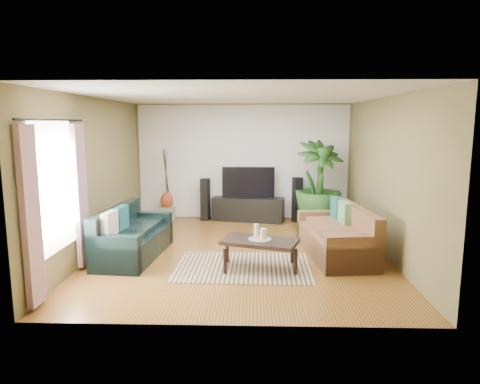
{
  "coord_description": "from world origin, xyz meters",
  "views": [
    {
      "loc": [
        0.22,
        -7.27,
        2.26
      ],
      "look_at": [
        0.0,
        0.2,
        1.05
      ],
      "focal_mm": 32.0,
      "sensor_mm": 36.0,
      "label": 1
    }
  ],
  "objects_px": {
    "sofa_right": "(336,232)",
    "pedestal": "(167,213)",
    "television": "(248,182)",
    "speaker_left": "(205,200)",
    "sofa_left": "(134,232)",
    "tv_stand": "(248,209)",
    "coffee_table": "(260,254)",
    "vase": "(167,201)",
    "side_table": "(125,225)",
    "speaker_right": "(297,200)",
    "potted_plant": "(318,183)"
  },
  "relations": [
    {
      "from": "sofa_right",
      "to": "sofa_left",
      "type": "bearing_deg",
      "value": -93.75
    },
    {
      "from": "sofa_left",
      "to": "sofa_right",
      "type": "bearing_deg",
      "value": -82.23
    },
    {
      "from": "television",
      "to": "vase",
      "type": "distance_m",
      "value": 1.96
    },
    {
      "from": "sofa_left",
      "to": "coffee_table",
      "type": "height_order",
      "value": "sofa_left"
    },
    {
      "from": "sofa_right",
      "to": "speaker_right",
      "type": "xyz_separation_m",
      "value": [
        -0.4,
        2.55,
        0.09
      ]
    },
    {
      "from": "sofa_left",
      "to": "vase",
      "type": "relative_size",
      "value": 4.63
    },
    {
      "from": "sofa_right",
      "to": "side_table",
      "type": "relative_size",
      "value": 3.39
    },
    {
      "from": "sofa_left",
      "to": "pedestal",
      "type": "bearing_deg",
      "value": 5.07
    },
    {
      "from": "tv_stand",
      "to": "potted_plant",
      "type": "height_order",
      "value": "potted_plant"
    },
    {
      "from": "coffee_table",
      "to": "speaker_left",
      "type": "bearing_deg",
      "value": 128.6
    },
    {
      "from": "sofa_right",
      "to": "television",
      "type": "height_order",
      "value": "television"
    },
    {
      "from": "tv_stand",
      "to": "television",
      "type": "height_order",
      "value": "television"
    },
    {
      "from": "speaker_left",
      "to": "vase",
      "type": "relative_size",
      "value": 2.44
    },
    {
      "from": "pedestal",
      "to": "vase",
      "type": "height_order",
      "value": "vase"
    },
    {
      "from": "television",
      "to": "side_table",
      "type": "relative_size",
      "value": 2.05
    },
    {
      "from": "speaker_left",
      "to": "speaker_right",
      "type": "bearing_deg",
      "value": 13.42
    },
    {
      "from": "tv_stand",
      "to": "speaker_right",
      "type": "relative_size",
      "value": 1.6
    },
    {
      "from": "sofa_left",
      "to": "television",
      "type": "height_order",
      "value": "television"
    },
    {
      "from": "speaker_left",
      "to": "vase",
      "type": "distance_m",
      "value": 0.91
    },
    {
      "from": "side_table",
      "to": "speaker_right",
      "type": "bearing_deg",
      "value": 25.36
    },
    {
      "from": "tv_stand",
      "to": "pedestal",
      "type": "bearing_deg",
      "value": -169.0
    },
    {
      "from": "coffee_table",
      "to": "speaker_right",
      "type": "distance_m",
      "value": 3.39
    },
    {
      "from": "pedestal",
      "to": "speaker_left",
      "type": "bearing_deg",
      "value": 0.0
    },
    {
      "from": "coffee_table",
      "to": "tv_stand",
      "type": "xyz_separation_m",
      "value": [
        -0.22,
        3.33,
        0.04
      ]
    },
    {
      "from": "television",
      "to": "side_table",
      "type": "xyz_separation_m",
      "value": [
        -2.37,
        -1.73,
        -0.61
      ]
    },
    {
      "from": "potted_plant",
      "to": "side_table",
      "type": "relative_size",
      "value": 3.2
    },
    {
      "from": "tv_stand",
      "to": "speaker_left",
      "type": "height_order",
      "value": "speaker_left"
    },
    {
      "from": "coffee_table",
      "to": "speaker_right",
      "type": "relative_size",
      "value": 1.11
    },
    {
      "from": "tv_stand",
      "to": "speaker_left",
      "type": "relative_size",
      "value": 1.66
    },
    {
      "from": "speaker_right",
      "to": "pedestal",
      "type": "relative_size",
      "value": 3.25
    },
    {
      "from": "speaker_right",
      "to": "side_table",
      "type": "height_order",
      "value": "speaker_right"
    },
    {
      "from": "television",
      "to": "side_table",
      "type": "height_order",
      "value": "television"
    },
    {
      "from": "tv_stand",
      "to": "pedestal",
      "type": "height_order",
      "value": "tv_stand"
    },
    {
      "from": "sofa_left",
      "to": "speaker_right",
      "type": "relative_size",
      "value": 1.82
    },
    {
      "from": "side_table",
      "to": "potted_plant",
      "type": "bearing_deg",
      "value": 18.64
    },
    {
      "from": "television",
      "to": "tv_stand",
      "type": "bearing_deg",
      "value": 0.0
    },
    {
      "from": "sofa_right",
      "to": "pedestal",
      "type": "height_order",
      "value": "sofa_right"
    },
    {
      "from": "coffee_table",
      "to": "tv_stand",
      "type": "relative_size",
      "value": 0.69
    },
    {
      "from": "coffee_table",
      "to": "potted_plant",
      "type": "distance_m",
      "value": 3.28
    },
    {
      "from": "sofa_left",
      "to": "tv_stand",
      "type": "distance_m",
      "value": 3.38
    },
    {
      "from": "television",
      "to": "speaker_left",
      "type": "distance_m",
      "value": 1.08
    },
    {
      "from": "coffee_table",
      "to": "television",
      "type": "height_order",
      "value": "television"
    },
    {
      "from": "television",
      "to": "speaker_left",
      "type": "relative_size",
      "value": 1.22
    },
    {
      "from": "coffee_table",
      "to": "television",
      "type": "distance_m",
      "value": 3.4
    },
    {
      "from": "vase",
      "to": "side_table",
      "type": "height_order",
      "value": "vase"
    },
    {
      "from": "sofa_right",
      "to": "pedestal",
      "type": "relative_size",
      "value": 6.3
    },
    {
      "from": "sofa_right",
      "to": "tv_stand",
      "type": "height_order",
      "value": "sofa_right"
    },
    {
      "from": "sofa_right",
      "to": "side_table",
      "type": "bearing_deg",
      "value": -109.34
    },
    {
      "from": "television",
      "to": "sofa_right",
      "type": "bearing_deg",
      "value": -59.89
    },
    {
      "from": "sofa_right",
      "to": "speaker_left",
      "type": "relative_size",
      "value": 2.02
    }
  ]
}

